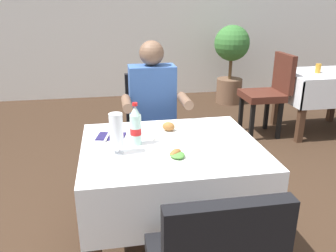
{
  "coord_description": "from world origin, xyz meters",
  "views": [
    {
      "loc": [
        -0.39,
        -1.82,
        1.54
      ],
      "look_at": [
        -0.05,
        0.09,
        0.82
      ],
      "focal_mm": 36.36,
      "sensor_mm": 36.0,
      "label": 1
    }
  ],
  "objects_px": {
    "background_dining_table": "(322,88)",
    "background_table_tumbler": "(318,68)",
    "main_dining_table": "(171,171)",
    "potted_plant_corner": "(231,57)",
    "plate_near_camera": "(178,156)",
    "plate_far_diner": "(168,130)",
    "cola_bottle_primary": "(136,126)",
    "chair_far_diner_seat": "(153,126)",
    "napkin_cutlery_set": "(111,136)",
    "seated_diner_far": "(153,112)",
    "beer_glass_left": "(116,134)",
    "background_chair_left": "(269,90)"
  },
  "relations": [
    {
      "from": "plate_near_camera",
      "to": "beer_glass_left",
      "type": "height_order",
      "value": "beer_glass_left"
    },
    {
      "from": "plate_near_camera",
      "to": "potted_plant_corner",
      "type": "relative_size",
      "value": 0.21
    },
    {
      "from": "main_dining_table",
      "to": "plate_near_camera",
      "type": "relative_size",
      "value": 4.21
    },
    {
      "from": "background_chair_left",
      "to": "background_table_tumbler",
      "type": "relative_size",
      "value": 8.82
    },
    {
      "from": "main_dining_table",
      "to": "background_chair_left",
      "type": "height_order",
      "value": "background_chair_left"
    },
    {
      "from": "beer_glass_left",
      "to": "chair_far_diner_seat",
      "type": "bearing_deg",
      "value": 70.71
    },
    {
      "from": "chair_far_diner_seat",
      "to": "background_table_tumbler",
      "type": "bearing_deg",
      "value": 24.43
    },
    {
      "from": "main_dining_table",
      "to": "chair_far_diner_seat",
      "type": "distance_m",
      "value": 0.83
    },
    {
      "from": "plate_far_diner",
      "to": "potted_plant_corner",
      "type": "relative_size",
      "value": 0.18
    },
    {
      "from": "plate_far_diner",
      "to": "cola_bottle_primary",
      "type": "xyz_separation_m",
      "value": [
        -0.22,
        -0.15,
        0.09
      ]
    },
    {
      "from": "background_dining_table",
      "to": "cola_bottle_primary",
      "type": "bearing_deg",
      "value": -143.49
    },
    {
      "from": "chair_far_diner_seat",
      "to": "seated_diner_far",
      "type": "height_order",
      "value": "seated_diner_far"
    },
    {
      "from": "seated_diner_far",
      "to": "background_chair_left",
      "type": "bearing_deg",
      "value": 35.58
    },
    {
      "from": "seated_diner_far",
      "to": "background_table_tumbler",
      "type": "xyz_separation_m",
      "value": [
        2.08,
        1.05,
        0.08
      ]
    },
    {
      "from": "napkin_cutlery_set",
      "to": "background_dining_table",
      "type": "distance_m",
      "value": 3.01
    },
    {
      "from": "plate_far_diner",
      "to": "napkin_cutlery_set",
      "type": "bearing_deg",
      "value": -177.92
    },
    {
      "from": "chair_far_diner_seat",
      "to": "plate_near_camera",
      "type": "bearing_deg",
      "value": -89.93
    },
    {
      "from": "background_dining_table",
      "to": "background_table_tumbler",
      "type": "xyz_separation_m",
      "value": [
        -0.11,
        -0.04,
        0.25
      ]
    },
    {
      "from": "chair_far_diner_seat",
      "to": "napkin_cutlery_set",
      "type": "relative_size",
      "value": 4.94
    },
    {
      "from": "plate_far_diner",
      "to": "background_table_tumbler",
      "type": "bearing_deg",
      "value": 37.49
    },
    {
      "from": "beer_glass_left",
      "to": "plate_far_diner",
      "type": "bearing_deg",
      "value": 38.53
    },
    {
      "from": "plate_near_camera",
      "to": "napkin_cutlery_set",
      "type": "distance_m",
      "value": 0.51
    },
    {
      "from": "background_dining_table",
      "to": "background_chair_left",
      "type": "height_order",
      "value": "background_chair_left"
    },
    {
      "from": "potted_plant_corner",
      "to": "background_dining_table",
      "type": "bearing_deg",
      "value": -65.1
    },
    {
      "from": "chair_far_diner_seat",
      "to": "beer_glass_left",
      "type": "height_order",
      "value": "beer_glass_left"
    },
    {
      "from": "chair_far_diner_seat",
      "to": "cola_bottle_primary",
      "type": "height_order",
      "value": "cola_bottle_primary"
    },
    {
      "from": "background_dining_table",
      "to": "background_table_tumbler",
      "type": "height_order",
      "value": "background_table_tumbler"
    },
    {
      "from": "background_table_tumbler",
      "to": "plate_near_camera",
      "type": "bearing_deg",
      "value": -136.52
    },
    {
      "from": "beer_glass_left",
      "to": "background_chair_left",
      "type": "xyz_separation_m",
      "value": [
        1.83,
        1.88,
        -0.3
      ]
    },
    {
      "from": "napkin_cutlery_set",
      "to": "background_dining_table",
      "type": "height_order",
      "value": "napkin_cutlery_set"
    },
    {
      "from": "plate_far_diner",
      "to": "cola_bottle_primary",
      "type": "relative_size",
      "value": 0.87
    },
    {
      "from": "background_table_tumbler",
      "to": "main_dining_table",
      "type": "bearing_deg",
      "value": -139.5
    },
    {
      "from": "background_table_tumbler",
      "to": "cola_bottle_primary",
      "type": "bearing_deg",
      "value": -142.76
    },
    {
      "from": "napkin_cutlery_set",
      "to": "potted_plant_corner",
      "type": "xyz_separation_m",
      "value": [
        1.88,
        3.03,
        -0.02
      ]
    },
    {
      "from": "seated_diner_far",
      "to": "beer_glass_left",
      "type": "xyz_separation_m",
      "value": [
        -0.31,
        -0.79,
        0.15
      ]
    },
    {
      "from": "background_chair_left",
      "to": "plate_near_camera",
      "type": "bearing_deg",
      "value": -127.03
    },
    {
      "from": "plate_far_diner",
      "to": "background_dining_table",
      "type": "bearing_deg",
      "value": 36.69
    },
    {
      "from": "chair_far_diner_seat",
      "to": "background_dining_table",
      "type": "bearing_deg",
      "value": 24.12
    },
    {
      "from": "plate_far_diner",
      "to": "main_dining_table",
      "type": "bearing_deg",
      "value": -95.52
    },
    {
      "from": "chair_far_diner_seat",
      "to": "background_dining_table",
      "type": "distance_m",
      "value": 2.39
    },
    {
      "from": "napkin_cutlery_set",
      "to": "potted_plant_corner",
      "type": "height_order",
      "value": "potted_plant_corner"
    },
    {
      "from": "background_dining_table",
      "to": "background_chair_left",
      "type": "distance_m",
      "value": 0.67
    },
    {
      "from": "plate_near_camera",
      "to": "background_table_tumbler",
      "type": "xyz_separation_m",
      "value": [
        2.07,
        1.97,
        0.04
      ]
    },
    {
      "from": "main_dining_table",
      "to": "potted_plant_corner",
      "type": "distance_m",
      "value": 3.56
    },
    {
      "from": "main_dining_table",
      "to": "potted_plant_corner",
      "type": "relative_size",
      "value": 0.87
    },
    {
      "from": "beer_glass_left",
      "to": "main_dining_table",
      "type": "bearing_deg",
      "value": 12.71
    },
    {
      "from": "plate_far_diner",
      "to": "potted_plant_corner",
      "type": "height_order",
      "value": "potted_plant_corner"
    },
    {
      "from": "cola_bottle_primary",
      "to": "potted_plant_corner",
      "type": "relative_size",
      "value": 0.21
    },
    {
      "from": "background_chair_left",
      "to": "potted_plant_corner",
      "type": "relative_size",
      "value": 0.81
    },
    {
      "from": "beer_glass_left",
      "to": "background_dining_table",
      "type": "bearing_deg",
      "value": 36.94
    }
  ]
}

